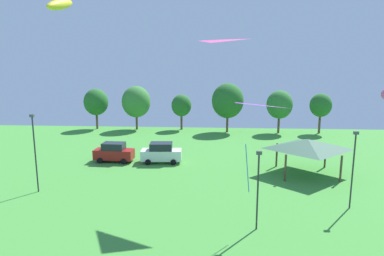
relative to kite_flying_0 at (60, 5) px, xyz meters
The scene contains 15 objects.
kite_flying_0 is the anchor object (origin of this frame).
kite_flying_1 17.72m from the kite_flying_0, 28.67° to the right, with size 3.96×3.97×4.94m.
kite_flying_4 12.93m from the kite_flying_0, ahead, with size 4.02×3.52×0.40m.
parked_car_leftmost 17.24m from the kite_flying_0, 83.36° to the left, with size 4.49×2.14×2.21m.
parked_car_second_from_left 18.36m from the kite_flying_0, 54.54° to the left, with size 4.62×2.32×2.29m.
park_pavilion 25.91m from the kite_flying_0, 15.72° to the left, with size 6.67×6.00×3.60m.
light_post_0 26.12m from the kite_flying_0, ahead, with size 0.36×0.20×6.07m.
light_post_1 20.76m from the kite_flying_0, 21.93° to the right, with size 0.36×0.20×5.45m.
light_post_2 12.19m from the kite_flying_0, behind, with size 0.36×0.20×6.84m.
treeline_tree_0 31.75m from the kite_flying_0, 104.91° to the left, with size 4.09×4.09×6.86m.
treeline_tree_1 30.66m from the kite_flying_0, 91.42° to the left, with size 4.80×4.80×7.37m.
treeline_tree_2 31.96m from the kite_flying_0, 76.61° to the left, with size 3.34×3.34×5.96m.
treeline_tree_3 32.75m from the kite_flying_0, 62.00° to the left, with size 5.13×5.13×7.95m.
treeline_tree_4 37.10m from the kite_flying_0, 49.93° to the left, with size 4.11×4.11×6.87m.
treeline_tree_5 41.50m from the kite_flying_0, 42.93° to the left, with size 3.40×3.40×6.40m.
Camera 1 is at (1.74, 1.10, 11.01)m, focal length 32.00 mm.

